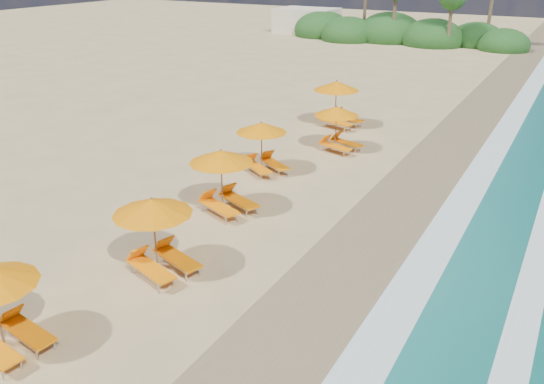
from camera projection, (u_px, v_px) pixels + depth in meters
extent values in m
plane|color=tan|center=(272.00, 223.00, 19.88)|extent=(160.00, 160.00, 0.00)
cube|color=#8E7A55|center=(381.00, 250.00, 18.08)|extent=(4.00, 160.00, 0.01)
cube|color=white|center=(427.00, 261.00, 17.40)|extent=(1.20, 160.00, 0.01)
cube|color=white|center=(532.00, 287.00, 16.05)|extent=(0.80, 160.00, 0.01)
cylinder|color=olive|center=(155.00, 236.00, 16.53)|extent=(0.06, 0.06, 2.28)
cone|color=orange|center=(152.00, 207.00, 16.16)|extent=(2.93, 2.93, 0.46)
sphere|color=olive|center=(151.00, 198.00, 16.06)|extent=(0.08, 0.08, 0.08)
cylinder|color=olive|center=(222.00, 181.00, 20.53)|extent=(0.06, 0.06, 2.28)
cone|color=orange|center=(221.00, 156.00, 20.16)|extent=(3.02, 3.02, 0.46)
sphere|color=olive|center=(221.00, 150.00, 20.06)|extent=(0.08, 0.08, 0.08)
cylinder|color=olive|center=(262.00, 147.00, 24.30)|extent=(0.05, 0.05, 2.15)
cone|color=orange|center=(261.00, 127.00, 23.95)|extent=(3.02, 3.02, 0.43)
sphere|color=olive|center=(261.00, 122.00, 23.86)|extent=(0.08, 0.08, 0.08)
cylinder|color=olive|center=(336.00, 129.00, 26.98)|extent=(0.05, 0.05, 2.10)
cone|color=orange|center=(337.00, 111.00, 26.64)|extent=(2.68, 2.68, 0.42)
sphere|color=olive|center=(337.00, 106.00, 26.55)|extent=(0.08, 0.08, 0.08)
cylinder|color=olive|center=(336.00, 104.00, 30.71)|extent=(0.06, 0.06, 2.44)
cone|color=orange|center=(336.00, 86.00, 30.32)|extent=(3.08, 3.08, 0.49)
sphere|color=olive|center=(337.00, 81.00, 30.21)|extent=(0.09, 0.09, 0.09)
ellipsoid|color=#163D14|center=(433.00, 39.00, 58.51)|extent=(6.40, 6.40, 4.16)
ellipsoid|color=#163D14|center=(389.00, 34.00, 61.53)|extent=(7.20, 7.20, 4.68)
ellipsoid|color=#163D14|center=(348.00, 35.00, 61.76)|extent=(6.00, 6.00, 3.90)
ellipsoid|color=#163D14|center=(476.00, 40.00, 58.35)|extent=(5.60, 5.60, 3.64)
ellipsoid|color=#163D14|center=(322.00, 30.00, 65.14)|extent=(6.60, 6.60, 4.29)
ellipsoid|color=#163D14|center=(503.00, 45.00, 55.42)|extent=(5.00, 5.00, 3.25)
cylinder|color=brown|center=(450.00, 23.00, 55.27)|extent=(0.36, 0.36, 5.00)
cylinder|color=brown|center=(394.00, 16.00, 58.65)|extent=(0.36, 0.36, 5.60)
cylinder|color=brown|center=(365.00, 10.00, 61.94)|extent=(0.36, 0.36, 6.20)
cylinder|color=brown|center=(490.00, 12.00, 56.79)|extent=(0.36, 0.36, 6.80)
cube|color=beige|center=(307.00, 20.00, 67.80)|extent=(7.00, 5.00, 2.80)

